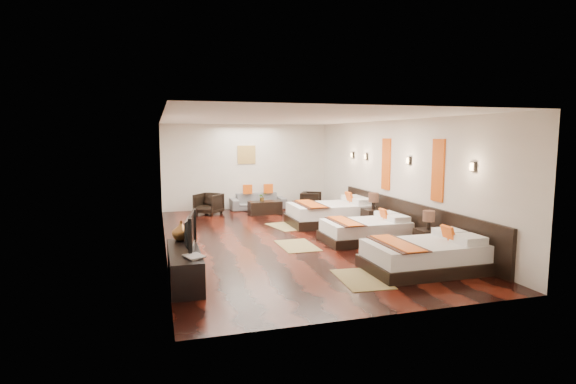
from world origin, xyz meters
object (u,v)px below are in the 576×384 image
object	(u,v)px
bed_mid	(366,230)
armchair_right	(311,201)
nightstand_a	(428,238)
figurine	(181,231)
bed_far	(332,213)
tv_console	(184,266)
armchair_left	(209,204)
nightstand_b	(373,217)
tv	(186,231)
bed_near	(425,256)
book	(186,258)
coffee_table	(265,208)
sofa	(258,201)
table_plant	(262,197)

from	to	relation	value
bed_mid	armchair_right	bearing A→B (deg)	86.29
nightstand_a	figurine	distance (m)	4.97
bed_mid	bed_far	size ratio (longest dim) A/B	0.85
tv_console	armchair_left	world-z (taller)	armchair_left
nightstand_b	tv	world-z (taller)	tv
tv_console	armchair_left	bearing A→B (deg)	80.08
bed_near	book	bearing A→B (deg)	-179.70
coffee_table	bed_mid	bearing A→B (deg)	-71.95
sofa	armchair_left	size ratio (longest dim) A/B	2.51
tv	sofa	xyz separation A→B (m)	(2.77, 6.88, -0.58)
nightstand_a	armchair_left	distance (m)	7.07
tv_console	coffee_table	xyz separation A→B (m)	(2.82, 6.05, -0.08)
coffee_table	armchair_left	bearing A→B (deg)	166.43
bed_mid	tv	bearing A→B (deg)	-157.87
sofa	tv	bearing A→B (deg)	-112.36
coffee_table	figurine	bearing A→B (deg)	-117.95
bed_mid	tv	world-z (taller)	tv
tv	bed_mid	bearing A→B (deg)	-58.78
nightstand_a	armchair_right	size ratio (longest dim) A/B	1.40
bed_far	coffee_table	bearing A→B (deg)	123.17
book	nightstand_a	bearing A→B (deg)	12.14
armchair_right	coffee_table	distance (m)	1.75
bed_far	bed_near	bearing A→B (deg)	-90.04
bed_far	nightstand_b	xyz separation A→B (m)	(0.75, -0.97, 0.04)
book	coffee_table	xyz separation A→B (m)	(2.82, 6.60, -0.37)
nightstand_a	armchair_left	size ratio (longest dim) A/B	1.23
bed_mid	figurine	xyz separation A→B (m)	(-4.19, -1.08, 0.47)
bed_far	table_plant	xyz separation A→B (m)	(-1.46, 2.17, 0.23)
bed_far	tv_console	distance (m)	5.75
nightstand_b	bed_mid	bearing A→B (deg)	-123.28
book	armchair_left	size ratio (longest dim) A/B	0.48
bed_far	coffee_table	size ratio (longest dim) A/B	2.31
nightstand_a	bed_near	bearing A→B (deg)	-125.71
armchair_right	table_plant	world-z (taller)	table_plant
armchair_left	armchair_right	world-z (taller)	armchair_left
tv_console	tv	distance (m)	0.58
bed_far	armchair_right	distance (m)	2.61
bed_near	tv	xyz separation A→B (m)	(-4.15, 0.67, 0.57)
book	coffee_table	distance (m)	7.19
armchair_left	sofa	bearing A→B (deg)	58.03
bed_mid	bed_far	xyz separation A→B (m)	(0.00, 2.12, 0.05)
sofa	table_plant	world-z (taller)	table_plant
figurine	armchair_left	xyz separation A→B (m)	(1.13, 5.72, -0.40)
nightstand_a	armchair_right	distance (m)	6.04
tv_console	armchair_right	distance (m)	7.93
nightstand_b	armchair_right	world-z (taller)	nightstand_b
armchair_right	nightstand_a	bearing A→B (deg)	-147.02
bed_far	nightstand_a	bearing A→B (deg)	-77.72
book	tv	bearing A→B (deg)	85.84
coffee_table	tv_console	bearing A→B (deg)	-114.97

